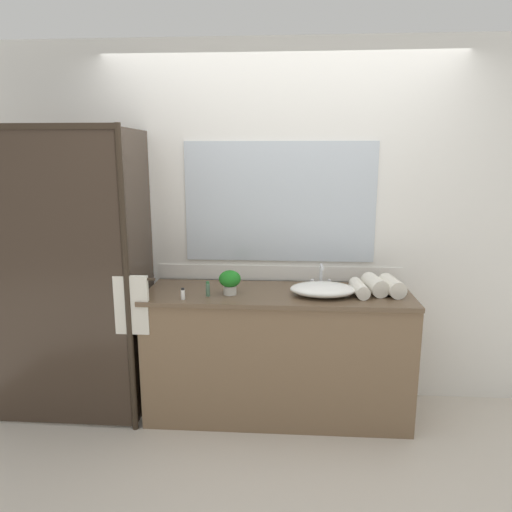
% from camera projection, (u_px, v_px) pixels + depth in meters
% --- Properties ---
extents(ground_plane, '(8.00, 8.00, 0.00)m').
position_uv_depth(ground_plane, '(277.00, 412.00, 3.37)').
color(ground_plane, beige).
extents(wall_back_with_mirror, '(4.40, 0.06, 2.60)m').
position_uv_depth(wall_back_with_mirror, '(280.00, 226.00, 3.44)').
color(wall_back_with_mirror, silver).
rests_on(wall_back_with_mirror, ground_plane).
extents(vanity_cabinet, '(1.80, 0.58, 0.90)m').
position_uv_depth(vanity_cabinet, '(277.00, 353.00, 3.29)').
color(vanity_cabinet, brown).
rests_on(vanity_cabinet, ground_plane).
extents(shower_enclosure, '(1.20, 0.59, 2.00)m').
position_uv_depth(shower_enclosure, '(83.00, 279.00, 3.06)').
color(shower_enclosure, '#2D2319').
rests_on(shower_enclosure, ground_plane).
extents(sink_basin, '(0.43, 0.29, 0.08)m').
position_uv_depth(sink_basin, '(323.00, 289.00, 3.10)').
color(sink_basin, white).
rests_on(sink_basin, vanity_cabinet).
extents(faucet, '(0.17, 0.15, 0.17)m').
position_uv_depth(faucet, '(321.00, 280.00, 3.27)').
color(faucet, silver).
rests_on(faucet, vanity_cabinet).
extents(potted_plant, '(0.15, 0.15, 0.16)m').
position_uv_depth(potted_plant, '(230.00, 281.00, 3.12)').
color(potted_plant, beige).
rests_on(potted_plant, vanity_cabinet).
extents(amenity_bottle_body_wash, '(0.03, 0.03, 0.08)m').
position_uv_depth(amenity_bottle_body_wash, '(183.00, 294.00, 3.02)').
color(amenity_bottle_body_wash, white).
rests_on(amenity_bottle_body_wash, vanity_cabinet).
extents(amenity_bottle_conditioner, '(0.03, 0.03, 0.10)m').
position_uv_depth(amenity_bottle_conditioner, '(208.00, 289.00, 3.09)').
color(amenity_bottle_conditioner, '#4C7056').
rests_on(amenity_bottle_conditioner, vanity_cabinet).
extents(rolled_towel_near_edge, '(0.15, 0.27, 0.11)m').
position_uv_depth(rolled_towel_near_edge, '(392.00, 286.00, 3.13)').
color(rolled_towel_near_edge, silver).
rests_on(rolled_towel_near_edge, vanity_cabinet).
extents(rolled_towel_middle, '(0.16, 0.26, 0.12)m').
position_uv_depth(rolled_towel_middle, '(375.00, 285.00, 3.15)').
color(rolled_towel_middle, silver).
rests_on(rolled_towel_middle, vanity_cabinet).
extents(rolled_towel_far_edge, '(0.11, 0.26, 0.09)m').
position_uv_depth(rolled_towel_far_edge, '(359.00, 288.00, 3.12)').
color(rolled_towel_far_edge, silver).
rests_on(rolled_towel_far_edge, vanity_cabinet).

